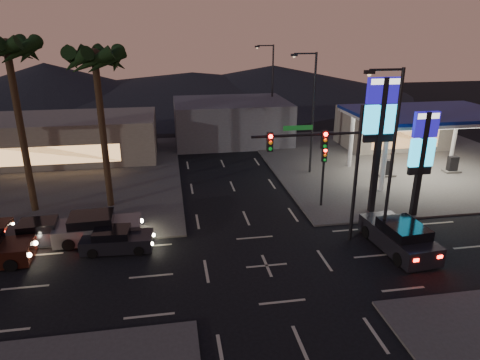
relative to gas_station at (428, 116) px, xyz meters
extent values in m
plane|color=black|center=(-16.00, -12.00, -5.08)|extent=(140.00, 140.00, 0.00)
cube|color=#47443F|center=(0.00, 4.00, -5.02)|extent=(24.00, 24.00, 0.12)
cube|color=#47443F|center=(-32.00, 4.00, -5.02)|extent=(24.00, 24.00, 0.12)
cylinder|color=silver|center=(-5.00, -3.00, -2.58)|extent=(0.36, 0.36, 5.00)
cylinder|color=silver|center=(-5.00, 3.00, -2.58)|extent=(0.36, 0.36, 5.00)
cylinder|color=silver|center=(5.00, 3.00, -2.58)|extent=(0.36, 0.36, 5.00)
cube|color=silver|center=(0.00, 0.00, 0.12)|extent=(12.00, 8.00, 0.50)
cube|color=white|center=(0.00, 0.00, -0.18)|extent=(11.60, 7.60, 0.06)
cube|color=navy|center=(0.00, 0.00, 0.27)|extent=(12.20, 8.20, 0.25)
cube|color=black|center=(-3.00, 0.00, -4.28)|extent=(0.80, 0.50, 1.40)
cube|color=black|center=(3.00, 0.00, -4.28)|extent=(0.80, 0.50, 1.40)
cube|color=#726B5B|center=(2.00, 9.00, -3.08)|extent=(10.00, 6.00, 4.00)
cube|color=black|center=(-7.50, -6.50, -0.58)|extent=(0.35, 0.35, 9.00)
cube|color=#140C86|center=(-7.50, -6.50, 3.12)|extent=(2.20, 0.30, 1.60)
cube|color=white|center=(-7.50, -6.50, 3.67)|extent=(1.98, 0.32, 0.35)
cube|color=#1AC3FF|center=(-7.50, -6.50, 1.32)|extent=(2.20, 0.30, 1.80)
cube|color=black|center=(-7.50, -6.50, 0.12)|extent=(2.09, 0.28, 0.50)
cube|color=black|center=(-5.00, -7.50, -1.58)|extent=(0.35, 0.35, 7.00)
cube|color=#140C86|center=(-5.00, -7.50, 1.12)|extent=(1.60, 0.30, 1.60)
cube|color=white|center=(-5.00, -7.50, 1.67)|extent=(1.44, 0.32, 0.35)
cube|color=#1AC3FF|center=(-5.00, -7.50, -0.68)|extent=(1.60, 0.30, 1.80)
cube|color=black|center=(-5.00, -7.50, -1.88)|extent=(1.52, 0.28, 0.50)
cylinder|color=black|center=(-10.50, -10.00, -1.08)|extent=(0.20, 0.20, 8.00)
cylinder|color=black|center=(-13.50, -10.00, 1.42)|extent=(6.00, 0.14, 0.14)
cube|color=#0C3F14|center=(-14.00, -10.00, 1.82)|extent=(1.60, 0.05, 0.25)
cube|color=black|center=(-12.50, -10.00, 1.12)|extent=(0.32, 0.25, 1.00)
sphere|color=#FF0C07|center=(-12.50, -10.15, 1.45)|extent=(0.22, 0.22, 0.22)
sphere|color=orange|center=(-12.50, -10.15, 1.12)|extent=(0.20, 0.20, 0.20)
sphere|color=#0CB226|center=(-12.50, -10.15, 0.79)|extent=(0.20, 0.20, 0.20)
cube|color=black|center=(-15.50, -10.00, 1.12)|extent=(0.32, 0.25, 1.00)
sphere|color=#FF0C07|center=(-15.50, -10.15, 1.45)|extent=(0.22, 0.22, 0.22)
sphere|color=orange|center=(-15.50, -10.15, 1.12)|extent=(0.20, 0.20, 0.20)
sphere|color=#0CB226|center=(-15.50, -10.15, 0.79)|extent=(0.20, 0.20, 0.20)
cylinder|color=black|center=(-10.50, -5.00, -3.08)|extent=(0.16, 0.16, 4.00)
cube|color=black|center=(-10.50, -5.00, -1.28)|extent=(0.32, 0.25, 1.00)
sphere|color=#FF0C07|center=(-10.50, -5.15, -0.95)|extent=(0.22, 0.22, 0.22)
sphere|color=orange|center=(-10.50, -5.15, -1.28)|extent=(0.20, 0.20, 0.20)
sphere|color=#0CB226|center=(-10.50, -5.15, -1.61)|extent=(0.20, 0.20, 0.20)
cylinder|color=black|center=(-9.00, -11.00, -0.08)|extent=(0.18, 0.18, 10.00)
cylinder|color=black|center=(-9.90, -11.00, 4.82)|extent=(1.80, 0.12, 0.12)
cube|color=black|center=(-10.80, -11.00, 4.72)|extent=(0.50, 0.25, 0.18)
sphere|color=#FFCC8C|center=(-10.80, -11.00, 4.60)|extent=(0.20, 0.20, 0.20)
cylinder|color=black|center=(-9.00, 2.00, -0.08)|extent=(0.18, 0.18, 10.00)
cylinder|color=black|center=(-9.90, 2.00, 4.82)|extent=(1.80, 0.12, 0.12)
cube|color=black|center=(-10.80, 2.00, 4.72)|extent=(0.50, 0.25, 0.18)
sphere|color=#FFCC8C|center=(-10.80, 2.00, 4.60)|extent=(0.20, 0.20, 0.20)
cylinder|color=black|center=(-9.00, 16.00, -0.08)|extent=(0.18, 0.18, 10.00)
cylinder|color=black|center=(-9.90, 16.00, 4.82)|extent=(1.80, 0.12, 0.12)
cube|color=black|center=(-10.80, 16.00, 4.72)|extent=(0.50, 0.25, 0.18)
sphere|color=#FFCC8C|center=(-10.80, 16.00, 4.60)|extent=(0.20, 0.20, 0.20)
cylinder|color=black|center=(-25.00, -2.50, 0.02)|extent=(0.44, 0.44, 10.20)
sphere|color=black|center=(-25.00, -2.50, 5.12)|extent=(0.90, 0.90, 0.90)
cone|color=black|center=(-23.70, -2.50, 4.82)|extent=(0.90, 2.74, 1.91)
cone|color=black|center=(-24.08, -1.58, 4.82)|extent=(2.57, 2.57, 1.91)
cone|color=black|center=(-25.00, -1.20, 4.82)|extent=(2.74, 0.90, 1.91)
cone|color=black|center=(-25.92, -1.58, 4.82)|extent=(2.57, 2.57, 1.91)
cone|color=black|center=(-26.30, -2.50, 4.82)|extent=(0.90, 2.74, 1.91)
cone|color=black|center=(-25.92, -3.42, 4.82)|extent=(2.57, 2.57, 1.91)
cone|color=black|center=(-25.00, -3.80, 4.82)|extent=(2.74, 0.90, 1.91)
cone|color=black|center=(-24.08, -3.42, 4.82)|extent=(2.57, 2.57, 1.91)
cylinder|color=black|center=(-30.00, -2.50, 0.32)|extent=(0.44, 0.44, 10.80)
sphere|color=black|center=(-30.00, -2.50, 5.72)|extent=(0.90, 0.90, 0.90)
cone|color=black|center=(-28.70, -2.50, 5.42)|extent=(0.90, 2.74, 1.91)
cone|color=black|center=(-29.08, -1.58, 5.42)|extent=(2.57, 2.57, 1.91)
cone|color=black|center=(-30.00, -1.20, 5.42)|extent=(2.74, 0.90, 1.91)
cone|color=black|center=(-29.08, -3.42, 5.42)|extent=(2.57, 2.57, 1.91)
cube|color=#726B5B|center=(-30.00, 10.00, -3.08)|extent=(16.00, 8.00, 4.00)
cube|color=#4C4C51|center=(-14.00, 14.00, -2.88)|extent=(12.00, 9.00, 4.40)
cone|color=black|center=(-41.00, 48.00, -2.08)|extent=(40.00, 40.00, 6.00)
cone|color=black|center=(-1.00, 48.00, -2.58)|extent=(50.00, 50.00, 5.00)
cone|color=black|center=(-16.00, 48.00, -3.08)|extent=(60.00, 60.00, 4.00)
cube|color=black|center=(-23.90, -8.94, -4.59)|extent=(3.97, 1.85, 0.80)
cube|color=black|center=(-24.16, -8.92, -4.06)|extent=(2.03, 1.61, 0.57)
cylinder|color=black|center=(-22.62, -8.26, -4.80)|extent=(0.58, 0.24, 0.57)
cylinder|color=black|center=(-22.70, -9.76, -4.80)|extent=(0.58, 0.24, 0.57)
cylinder|color=black|center=(-25.09, -8.12, -4.80)|extent=(0.58, 0.24, 0.57)
cylinder|color=black|center=(-25.18, -9.62, -4.80)|extent=(0.58, 0.24, 0.57)
sphere|color=#FFF2BF|center=(-21.93, -8.52, -4.53)|extent=(0.19, 0.19, 0.19)
sphere|color=#FFF2BF|center=(-21.99, -9.57, -4.53)|extent=(0.19, 0.19, 0.19)
cube|color=#FF140A|center=(-25.81, -8.30, -4.46)|extent=(0.08, 0.22, 0.12)
cube|color=#FF140A|center=(-25.87, -9.36, -4.46)|extent=(0.08, 0.22, 0.12)
cylinder|color=black|center=(-29.18, -8.42, -4.73)|extent=(0.70, 0.28, 0.69)
cylinder|color=black|center=(-29.12, -10.27, -4.73)|extent=(0.70, 0.28, 0.69)
sphere|color=#FFF2BF|center=(-28.31, -8.67, -4.41)|extent=(0.24, 0.24, 0.24)
sphere|color=#FFF2BF|center=(-28.26, -9.97, -4.41)|extent=(0.24, 0.24, 0.24)
cube|color=#5F5F62|center=(-25.10, -7.51, -4.47)|extent=(4.96, 2.22, 1.00)
cube|color=black|center=(-25.44, -7.52, -3.80)|extent=(2.51, 1.97, 0.72)
cylinder|color=black|center=(-23.58, -6.51, -4.72)|extent=(0.72, 0.29, 0.71)
cylinder|color=black|center=(-23.51, -8.40, -4.72)|extent=(0.72, 0.29, 0.71)
cylinder|color=black|center=(-26.69, -6.62, -4.72)|extent=(0.72, 0.29, 0.71)
cylinder|color=black|center=(-26.63, -8.51, -4.72)|extent=(0.72, 0.29, 0.71)
sphere|color=#FFF2BF|center=(-22.68, -6.76, -4.39)|extent=(0.24, 0.24, 0.24)
sphere|color=#FFF2BF|center=(-22.63, -8.09, -4.39)|extent=(0.24, 0.24, 0.24)
cube|color=#FF140A|center=(-27.57, -6.92, -4.30)|extent=(0.10, 0.28, 0.16)
cube|color=#FF140A|center=(-27.53, -8.26, -4.30)|extent=(0.10, 0.28, 0.16)
cube|color=black|center=(-28.16, -7.29, -4.57)|extent=(4.20, 1.98, 0.84)
cube|color=black|center=(-28.44, -7.31, -4.01)|extent=(2.15, 1.71, 0.61)
cylinder|color=black|center=(-26.91, -6.42, -4.78)|extent=(0.61, 0.26, 0.60)
cylinder|color=black|center=(-26.81, -8.00, -4.78)|extent=(0.61, 0.26, 0.60)
cylinder|color=black|center=(-29.52, -6.59, -4.78)|extent=(0.61, 0.26, 0.60)
cylinder|color=black|center=(-29.41, -8.17, -4.78)|extent=(0.61, 0.26, 0.60)
sphere|color=#FFF2BF|center=(-26.16, -6.61, -4.50)|extent=(0.20, 0.20, 0.20)
sphere|color=#FFF2BF|center=(-26.08, -7.72, -4.50)|extent=(0.20, 0.20, 0.20)
cube|color=#FF140A|center=(-30.24, -6.87, -4.43)|extent=(0.09, 0.24, 0.13)
cube|color=#FF140A|center=(-30.17, -7.98, -4.43)|extent=(0.09, 0.24, 0.13)
cylinder|color=black|center=(-31.14, -5.53, -4.77)|extent=(0.63, 0.24, 0.62)
sphere|color=#FFF2BF|center=(-30.36, -5.79, -4.48)|extent=(0.21, 0.21, 0.21)
sphere|color=#FFF2BF|center=(-30.38, -6.96, -4.48)|extent=(0.21, 0.21, 0.21)
cube|color=black|center=(-8.28, -11.45, -4.44)|extent=(2.55, 5.27, 1.05)
cube|color=black|center=(-8.25, -11.80, -3.74)|extent=(2.17, 2.71, 0.76)
cylinder|color=black|center=(-9.39, -9.91, -4.71)|extent=(0.34, 0.76, 0.74)
cylinder|color=black|center=(-7.42, -9.75, -4.71)|extent=(0.34, 0.76, 0.74)
cylinder|color=black|center=(-9.13, -13.15, -4.71)|extent=(0.34, 0.76, 0.74)
cylinder|color=black|center=(-7.16, -12.99, -4.71)|extent=(0.34, 0.76, 0.74)
cube|color=#FF140A|center=(-8.77, -14.05, -4.27)|extent=(0.30, 0.12, 0.16)
cube|color=#FF140A|center=(-7.38, -13.94, -4.27)|extent=(0.30, 0.12, 0.16)
camera|label=1|loc=(-20.68, -31.17, 6.88)|focal=32.00mm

